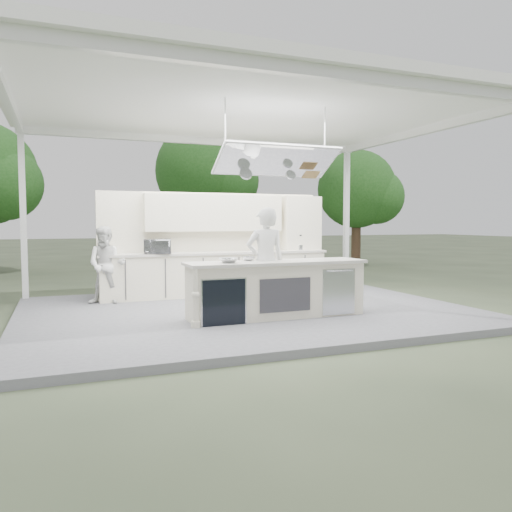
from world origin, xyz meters
name	(u,v)px	position (x,y,z in m)	size (l,w,h in m)	color
ground	(247,315)	(0.00, 0.00, 0.00)	(90.00, 90.00, 0.00)	#4D583C
stage_deck	(247,312)	(0.00, 0.00, 0.06)	(8.00, 6.00, 0.12)	slate
tent	(247,112)	(0.00, -0.01, 3.71)	(8.20, 6.20, 3.86)	white
demo_island	(276,289)	(0.18, -0.91, 0.60)	(3.10, 0.79, 0.95)	white
back_counter	(217,273)	(0.00, 1.90, 0.60)	(5.08, 0.72, 0.95)	white
back_wall_unit	(233,229)	(0.44, 2.11, 1.57)	(5.05, 0.48, 2.25)	white
tree_cluster	(149,178)	(-0.16, 9.77, 3.29)	(19.55, 9.40, 5.85)	#503928
head_chef	(265,262)	(0.08, -0.70, 1.05)	(0.68, 0.44, 1.85)	white
sous_chef	(107,265)	(-2.36, 1.55, 0.88)	(0.74, 0.58, 1.52)	silver
toaster_oven	(158,246)	(-1.33, 1.70, 1.22)	(0.55, 0.37, 0.30)	#B1B4B8
bowl_large	(229,261)	(-0.68, -0.96, 1.11)	(0.31, 0.31, 0.07)	silver
bowl_small	(248,259)	(-0.21, -0.65, 1.10)	(0.21, 0.21, 0.07)	silver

